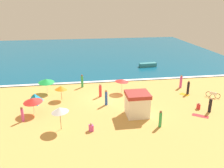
# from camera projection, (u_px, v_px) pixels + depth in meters

# --- Properties ---
(ground_plane) EXTENTS (60.00, 60.00, 0.00)m
(ground_plane) POSITION_uv_depth(u_px,v_px,m) (104.00, 98.00, 30.10)
(ground_plane) COLOR #E0A856
(ocean_water) EXTENTS (60.00, 44.00, 0.10)m
(ocean_water) POSITION_uv_depth(u_px,v_px,m) (91.00, 53.00, 56.16)
(ocean_water) COLOR #0F567A
(ocean_water) RESTS_ON ground_plane
(wave_breaker_foam) EXTENTS (57.00, 0.70, 0.01)m
(wave_breaker_foam) POSITION_uv_depth(u_px,v_px,m) (100.00, 81.00, 35.93)
(wave_breaker_foam) COLOR white
(wave_breaker_foam) RESTS_ON ocean_water
(lifeguard_cabana) EXTENTS (2.50, 2.40, 2.65)m
(lifeguard_cabana) POSITION_uv_depth(u_px,v_px,m) (137.00, 104.00, 25.05)
(lifeguard_cabana) COLOR white
(lifeguard_cabana) RESTS_ON ground_plane
(beach_umbrella_0) EXTENTS (2.58, 2.61, 2.10)m
(beach_umbrella_0) POSITION_uv_depth(u_px,v_px,m) (46.00, 81.00, 31.11)
(beach_umbrella_0) COLOR silver
(beach_umbrella_0) RESTS_ON ground_plane
(beach_umbrella_1) EXTENTS (1.86, 1.83, 1.98)m
(beach_umbrella_1) POSITION_uv_depth(u_px,v_px,m) (122.00, 81.00, 31.28)
(beach_umbrella_1) COLOR silver
(beach_umbrella_1) RESTS_ON ground_plane
(beach_umbrella_2) EXTENTS (2.13, 2.11, 1.92)m
(beach_umbrella_2) POSITION_uv_depth(u_px,v_px,m) (61.00, 88.00, 29.00)
(beach_umbrella_2) COLOR #4C3823
(beach_umbrella_2) RESTS_ON ground_plane
(beach_umbrella_3) EXTENTS (1.77, 1.74, 2.40)m
(beach_umbrella_3) POSITION_uv_depth(u_px,v_px,m) (60.00, 110.00, 22.03)
(beach_umbrella_3) COLOR #4C3823
(beach_umbrella_3) RESTS_ON ground_plane
(beach_umbrella_4) EXTENTS (2.88, 2.88, 1.97)m
(beach_umbrella_4) POSITION_uv_depth(u_px,v_px,m) (33.00, 100.00, 25.23)
(beach_umbrella_4) COLOR silver
(beach_umbrella_4) RESTS_ON ground_plane
(beach_tent) EXTENTS (2.17, 2.57, 1.05)m
(beach_tent) POSITION_uv_depth(u_px,v_px,m) (35.00, 98.00, 28.82)
(beach_tent) COLOR #1999D8
(beach_tent) RESTS_ON ground_plane
(parked_bicycle) EXTENTS (1.36, 1.30, 0.76)m
(parked_bicycle) POSITION_uv_depth(u_px,v_px,m) (213.00, 95.00, 30.11)
(parked_bicycle) COLOR black
(parked_bicycle) RESTS_ON ground_plane
(beachgoer_0) EXTENTS (0.42, 0.42, 1.77)m
(beachgoer_0) POSITION_uv_depth(u_px,v_px,m) (100.00, 91.00, 30.24)
(beachgoer_0) COLOR red
(beachgoer_0) RESTS_ON ground_plane
(beachgoer_1) EXTENTS (0.30, 0.30, 1.62)m
(beachgoer_1) POSITION_uv_depth(u_px,v_px,m) (22.00, 114.00, 23.97)
(beachgoer_1) COLOR #D84CA5
(beachgoer_1) RESTS_ON ground_plane
(beachgoer_2) EXTENTS (0.47, 0.47, 0.86)m
(beachgoer_2) POSITION_uv_depth(u_px,v_px,m) (91.00, 127.00, 22.32)
(beachgoer_2) COLOR #D84CA5
(beachgoer_2) RESTS_ON ground_plane
(beachgoer_3) EXTENTS (0.40, 0.40, 1.88)m
(beachgoer_3) POSITION_uv_depth(u_px,v_px,m) (188.00, 88.00, 31.07)
(beachgoer_3) COLOR black
(beachgoer_3) RESTS_ON ground_plane
(beachgoer_4) EXTENTS (0.46, 0.46, 0.80)m
(beachgoer_4) POSITION_uv_depth(u_px,v_px,m) (198.00, 106.00, 26.91)
(beachgoer_4) COLOR red
(beachgoer_4) RESTS_ON ground_plane
(beachgoer_5) EXTENTS (0.35, 0.35, 1.77)m
(beachgoer_5) POSITION_uv_depth(u_px,v_px,m) (160.00, 119.00, 22.89)
(beachgoer_5) COLOR green
(beachgoer_5) RESTS_ON ground_plane
(beachgoer_6) EXTENTS (0.58, 0.58, 0.76)m
(beachgoer_6) POSITION_uv_depth(u_px,v_px,m) (136.00, 102.00, 27.99)
(beachgoer_6) COLOR orange
(beachgoer_6) RESTS_ON ground_plane
(beachgoer_7) EXTENTS (0.41, 0.41, 1.88)m
(beachgoer_7) POSITION_uv_depth(u_px,v_px,m) (181.00, 82.00, 33.39)
(beachgoer_7) COLOR #D84CA5
(beachgoer_7) RESTS_ON ground_plane
(beachgoer_8) EXTENTS (0.49, 0.49, 1.77)m
(beachgoer_8) POSITION_uv_depth(u_px,v_px,m) (210.00, 105.00, 25.99)
(beachgoer_8) COLOR black
(beachgoer_8) RESTS_ON ground_plane
(beachgoer_9) EXTENTS (0.42, 0.42, 1.90)m
(beachgoer_9) POSITION_uv_depth(u_px,v_px,m) (106.00, 98.00, 27.77)
(beachgoer_9) COLOR blue
(beachgoer_9) RESTS_ON ground_plane
(beachgoer_10) EXTENTS (0.44, 0.44, 1.90)m
(beachgoer_10) POSITION_uv_depth(u_px,v_px,m) (82.00, 81.00, 33.51)
(beachgoer_10) COLOR green
(beachgoer_10) RESTS_ON ground_plane
(beach_towel_0) EXTENTS (1.34, 1.45, 0.01)m
(beach_towel_0) POSITION_uv_depth(u_px,v_px,m) (184.00, 94.00, 31.14)
(beach_towel_0) COLOR orange
(beach_towel_0) RESTS_ON ground_plane
(beach_towel_1) EXTENTS (1.76, 1.55, 0.01)m
(beach_towel_1) POSITION_uv_depth(u_px,v_px,m) (200.00, 116.00, 25.33)
(beach_towel_1) COLOR red
(beach_towel_1) RESTS_ON ground_plane
(small_boat_0) EXTENTS (3.34, 1.26, 0.70)m
(small_boat_0) POSITION_uv_depth(u_px,v_px,m) (148.00, 65.00, 43.97)
(small_boat_0) COLOR teal
(small_boat_0) RESTS_ON ocean_water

